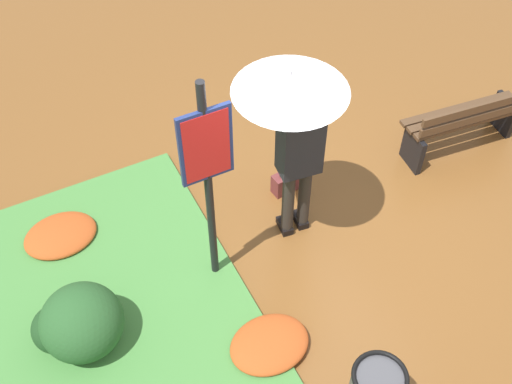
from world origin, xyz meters
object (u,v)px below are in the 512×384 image
Objects in this scene: person_with_umbrella at (295,115)px; info_sign_post at (207,168)px; handbag at (286,182)px; park_bench at (466,121)px.

person_with_umbrella is 0.88m from info_sign_post.
handbag is 0.26× the size of park_bench.
park_bench is at bearing 170.89° from handbag.
park_bench is at bearing -174.40° from info_sign_post.
park_bench is (-3.17, -0.31, -1.04)m from info_sign_post.
person_with_umbrella is at bearing 63.44° from handbag.
person_with_umbrella is 5.53× the size of handbag.
info_sign_post reaches higher than park_bench.
person_with_umbrella reaches higher than handbag.
info_sign_post is 1.84m from handbag.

